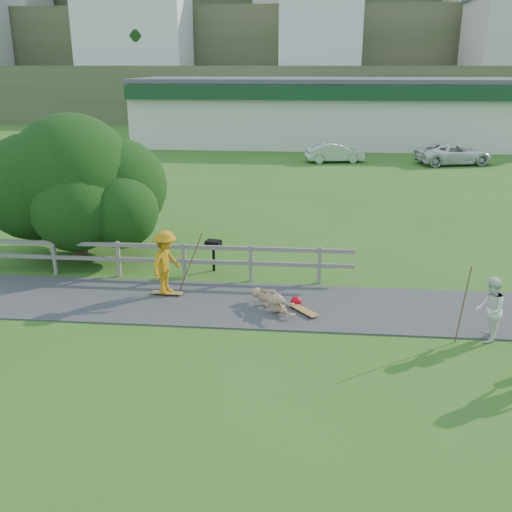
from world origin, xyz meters
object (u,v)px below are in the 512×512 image
object	(u,v)px
skater_fallen	(273,301)
car_silver	(335,153)
spectator_a	(490,310)
skater_rider	(166,266)
bbq	(214,256)
tree	(76,205)
car_white	(454,154)

from	to	relation	value
skater_fallen	car_silver	bearing A→B (deg)	43.13
spectator_a	car_silver	world-z (taller)	spectator_a
skater_rider	skater_fallen	xyz separation A→B (m)	(2.97, -0.73, -0.60)
spectator_a	car_silver	distance (m)	25.57
skater_rider	spectator_a	distance (m)	8.24
skater_fallen	bbq	bearing A→B (deg)	84.03
skater_rider	tree	xyz separation A→B (m)	(-3.78, 3.25, 0.83)
skater_rider	skater_fallen	distance (m)	3.11
skater_rider	skater_fallen	bearing A→B (deg)	-85.89
tree	car_silver	bearing A→B (deg)	65.67
skater_rider	car_silver	size ratio (longest dim) A/B	0.47
skater_fallen	car_white	bearing A→B (deg)	26.31
skater_fallen	tree	distance (m)	7.96
car_silver	tree	bearing A→B (deg)	144.29
skater_rider	spectator_a	xyz separation A→B (m)	(8.02, -1.91, -0.12)
skater_rider	spectator_a	size ratio (longest dim) A/B	1.16
car_white	skater_fallen	bearing A→B (deg)	143.39
skater_rider	bbq	world-z (taller)	skater_rider
tree	skater_rider	bearing A→B (deg)	-40.74
bbq	tree	bearing A→B (deg)	179.85
skater_fallen	bbq	distance (m)	3.51
skater_fallen	car_white	distance (m)	26.11
bbq	skater_fallen	bearing A→B (deg)	-41.67
skater_rider	spectator_a	bearing A→B (deg)	-85.45
car_silver	car_white	distance (m)	7.58
skater_fallen	spectator_a	size ratio (longest dim) A/B	1.04
car_silver	tree	world-z (taller)	tree
spectator_a	bbq	size ratio (longest dim) A/B	1.57
spectator_a	tree	xyz separation A→B (m)	(-11.80, 5.16, 0.95)
skater_fallen	tree	size ratio (longest dim) A/B	0.24
skater_fallen	spectator_a	bearing A→B (deg)	-54.28
spectator_a	tree	bearing A→B (deg)	-100.29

